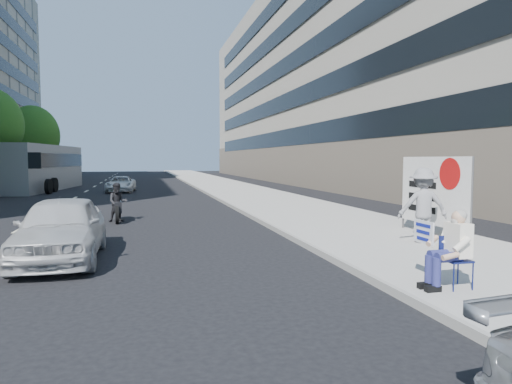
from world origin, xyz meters
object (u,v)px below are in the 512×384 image
object	(u,v)px
seated_protester	(450,245)
motorcycle	(118,204)
white_sedan_near	(61,228)
white_sedan_far	(121,184)
protest_banner	(434,191)
bus	(42,168)
jogger	(423,205)

from	to	relation	value
seated_protester	motorcycle	world-z (taller)	seated_protester
white_sedan_near	white_sedan_far	bearing A→B (deg)	89.05
protest_banner	bus	size ratio (longest dim) A/B	0.25
seated_protester	protest_banner	size ratio (longest dim) A/B	0.43
seated_protester	bus	bearing A→B (deg)	111.88
motorcycle	seated_protester	bearing A→B (deg)	-65.13
bus	jogger	bearing A→B (deg)	-53.93
protest_banner	white_sedan_far	size ratio (longest dim) A/B	0.78
seated_protester	bus	distance (m)	32.42
white_sedan_far	motorcycle	world-z (taller)	motorcycle
seated_protester	motorcycle	bearing A→B (deg)	118.00
white_sedan_far	bus	distance (m)	6.81
jogger	white_sedan_near	bearing A→B (deg)	13.51
motorcycle	white_sedan_near	bearing A→B (deg)	-101.27
protest_banner	white_sedan_near	world-z (taller)	protest_banner
seated_protester	protest_banner	distance (m)	5.49
jogger	motorcycle	distance (m)	10.59
protest_banner	white_sedan_near	xyz separation A→B (m)	(-9.63, -0.08, -0.67)
white_sedan_near	motorcycle	xyz separation A→B (m)	(0.91, 6.35, -0.09)
jogger	protest_banner	xyz separation A→B (m)	(0.89, 0.84, 0.30)
seated_protester	jogger	distance (m)	4.29
protest_banner	motorcycle	xyz separation A→B (m)	(-8.72, 6.27, -0.76)
jogger	white_sedan_far	bearing A→B (deg)	-51.32
jogger	bus	size ratio (longest dim) A/B	0.16
white_sedan_near	white_sedan_far	xyz separation A→B (m)	(0.35, 22.03, -0.18)
white_sedan_near	protest_banner	bearing A→B (deg)	0.43
white_sedan_far	motorcycle	xyz separation A→B (m)	(0.56, -15.68, 0.09)
motorcycle	bus	world-z (taller)	bus
white_sedan_near	motorcycle	size ratio (longest dim) A/B	2.09
jogger	white_sedan_near	distance (m)	8.78
jogger	protest_banner	bearing A→B (deg)	-118.28
jogger	white_sedan_far	xyz separation A→B (m)	(-8.39, 22.79, -0.56)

